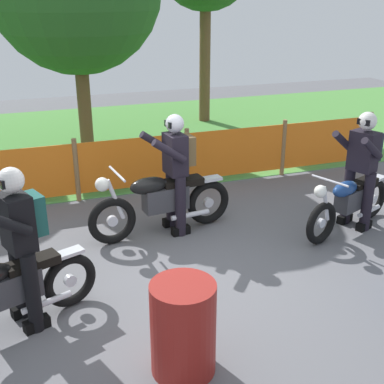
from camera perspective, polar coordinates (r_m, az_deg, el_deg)
The scene contains 10 objects.
ground at distance 6.11m, azimuth -0.33°, elevation -9.54°, with size 24.00×24.00×0.02m, color #5B5B60.
grass_verge at distance 11.86m, azimuth -10.58°, elevation 5.94°, with size 24.00×7.14×0.01m, color #4C8C3D.
barrier_fence at distance 8.35m, azimuth -6.71°, elevation 3.29°, with size 9.48×0.08×1.05m.
motorcycle_lead at distance 5.29m, azimuth -20.56°, elevation -10.69°, with size 1.85×0.86×0.92m.
motorcycle_trailing at distance 6.91m, azimuth -3.54°, elevation -1.07°, with size 2.12×0.62×1.00m.
motorcycle_third at distance 7.36m, azimuth 17.61°, elevation -1.07°, with size 1.81×0.85×0.90m.
rider_lead at distance 5.11m, azimuth -19.11°, elevation -5.17°, with size 0.77×0.67×1.69m.
rider_trailing at distance 6.83m, azimuth -1.86°, elevation 2.86°, with size 0.71×0.59×1.69m.
rider_third at distance 7.36m, azimuth 18.92°, elevation 3.06°, with size 0.77×0.68×1.69m.
oil_drum at distance 4.51m, azimuth -1.03°, elevation -15.35°, with size 0.58×0.58×0.88m, color maroon.
Camera 1 is at (-1.71, -4.93, 3.16)m, focal length 46.53 mm.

